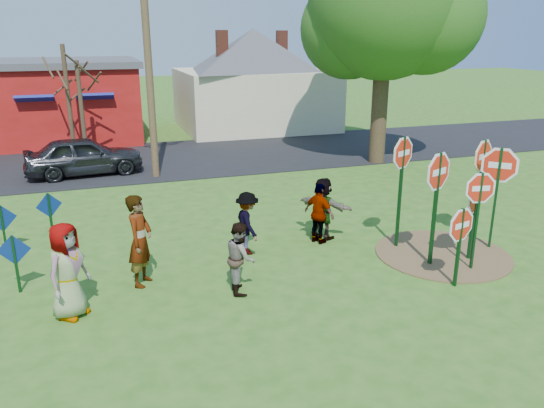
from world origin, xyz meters
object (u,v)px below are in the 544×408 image
Objects in this scene: stop_sign_d at (482,165)px; utility_pole at (148,53)px; leafy_tree at (389,10)px; stop_sign_c at (479,199)px; person_a at (67,271)px; person_b at (140,240)px; suv at (84,156)px; stop_sign_a at (461,231)px; stop_sign_b at (402,164)px.

utility_pole is at bearing 103.88° from stop_sign_d.
stop_sign_c is at bearing -108.49° from leafy_tree.
person_a is 15.91m from leafy_tree.
stop_sign_d is at bearing 60.11° from stop_sign_c.
person_b is 10.07m from suv.
person_a is 10.84m from utility_pole.
person_b is 0.47× the size of suv.
stop_sign_d is at bearing -103.82° from leafy_tree.
stop_sign_d reaches higher than suv.
stop_sign_c is at bearing -150.19° from suv.
stop_sign_a is at bearing -81.96° from person_b.
stop_sign_a is at bearing -66.32° from utility_pole.
stop_sign_b is 10.08m from leafy_tree.
person_a is (-7.62, -1.02, -1.20)m from stop_sign_b.
stop_sign_a reaches higher than person_a.
suv is at bearing 171.90° from leafy_tree.
suv is at bearing 37.73° from person_a.
leafy_tree is at bearing -23.70° from person_b.
stop_sign_c is at bearing -153.86° from stop_sign_d.
person_a is 10.97m from suv.
stop_sign_b is 0.32× the size of leafy_tree.
utility_pole reaches higher than stop_sign_a.
leafy_tree is at bearing 81.65° from stop_sign_c.
leafy_tree is at bearing -103.57° from suv.
person_a reaches higher than suv.
stop_sign_d is at bearing 29.38° from stop_sign_a.
stop_sign_d reaches higher than person_a.
person_b is at bearing 145.47° from stop_sign_a.
utility_pole is at bearing -119.26° from suv.
utility_pole is (1.35, 8.91, 3.47)m from person_b.
leafy_tree is (4.24, 8.29, 3.85)m from stop_sign_b.
stop_sign_d is 0.30× the size of leafy_tree.
person_a is (-7.64, 1.27, -0.32)m from stop_sign_a.
suv is at bearing 109.22° from stop_sign_d.
stop_sign_c is 0.86× the size of stop_sign_d.
stop_sign_d is 0.66× the size of suv.
stop_sign_a is 6.63m from person_b.
stop_sign_b reaches higher than stop_sign_c.
utility_pole reaches higher than stop_sign_c.
stop_sign_c is 7.33m from person_b.
leafy_tree is at bearing 52.34° from stop_sign_d.
person_b is (-7.11, 1.64, -0.68)m from stop_sign_c.
utility_pole reaches higher than stop_sign_d.
stop_sign_b is 12.43m from suv.
stop_sign_c reaches higher than person_a.
stop_sign_d is at bearing -31.14° from stop_sign_b.
stop_sign_c reaches higher than suv.
person_a is 0.20× the size of leafy_tree.
utility_pole is (2.76, 9.87, 3.53)m from person_a.
person_b is at bearing -98.63° from utility_pole.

